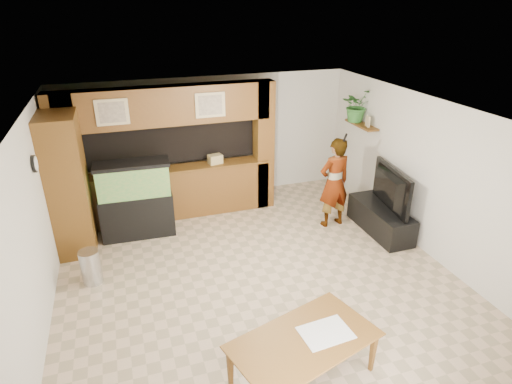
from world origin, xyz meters
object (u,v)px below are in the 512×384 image
object	(u,v)px
pantry_cabinet	(68,185)
person	(334,183)
television	(385,188)
aquarium	(136,200)
dining_table	(305,361)

from	to	relation	value
pantry_cabinet	person	world-z (taller)	pantry_cabinet
television	person	world-z (taller)	person
television	person	distance (m)	0.91
aquarium	television	distance (m)	4.50
television	dining_table	bearing A→B (deg)	143.09
television	dining_table	world-z (taller)	television
television	dining_table	distance (m)	3.93
pantry_cabinet	aquarium	bearing A→B (deg)	5.47
aquarium	dining_table	bearing A→B (deg)	-66.68
pantry_cabinet	person	distance (m)	4.67
person	dining_table	size ratio (longest dim) A/B	1.06
person	dining_table	bearing A→B (deg)	51.00
aquarium	person	bearing A→B (deg)	-9.69
television	aquarium	bearing A→B (deg)	81.87
pantry_cabinet	television	distance (m)	5.49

